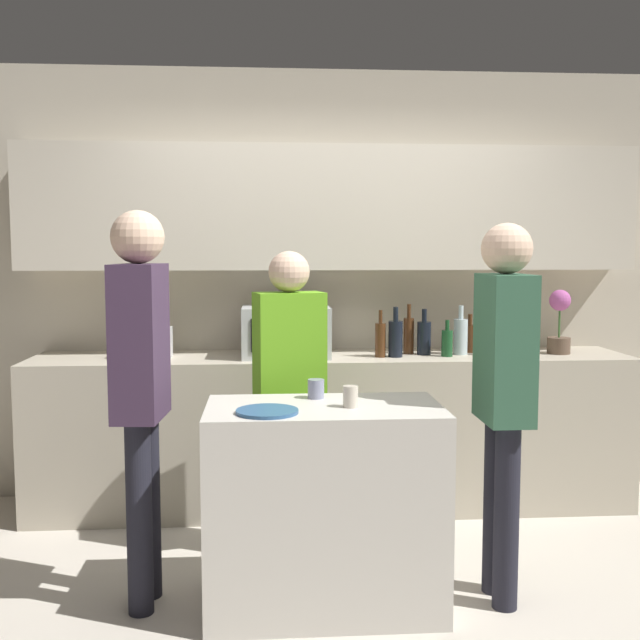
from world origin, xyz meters
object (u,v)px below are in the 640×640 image
(potted_plant, at_px, (559,322))
(plate_on_island, at_px, (267,411))
(bottle_4, at_px, (447,342))
(bottle_2, at_px, (409,335))
(bottle_6, at_px, (470,338))
(microwave, at_px, (286,332))
(bottle_5, at_px, (461,336))
(cup_0, at_px, (316,389))
(bottle_0, at_px, (380,339))
(person_center, at_px, (289,379))
(bottle_7, at_px, (495,342))
(cup_1, at_px, (351,397))
(toaster, at_px, (149,343))
(person_right, at_px, (141,372))
(bottle_3, at_px, (424,337))
(bottle_1, at_px, (395,338))
(person_left, at_px, (504,379))

(potted_plant, xyz_separation_m, plate_on_island, (-1.80, -1.40, -0.23))
(plate_on_island, bearing_deg, bottle_4, 51.00)
(bottle_2, bearing_deg, bottle_6, 4.24)
(microwave, bearing_deg, potted_plant, 0.05)
(bottle_5, bearing_deg, cup_0, -130.65)
(bottle_0, height_order, bottle_6, bottle_0)
(bottle_5, distance_m, person_center, 1.31)
(bottle_2, distance_m, bottle_7, 0.52)
(bottle_6, bearing_deg, cup_1, -122.81)
(toaster, relative_size, potted_plant, 0.66)
(potted_plant, xyz_separation_m, bottle_6, (-0.53, 0.10, -0.11))
(bottle_2, xyz_separation_m, bottle_6, (0.39, 0.03, -0.03))
(potted_plant, distance_m, person_right, 2.64)
(bottle_3, bearing_deg, person_right, -140.73)
(bottle_2, height_order, person_center, person_center)
(bottle_2, bearing_deg, bottle_1, -127.94)
(bottle_6, bearing_deg, bottle_5, -134.10)
(bottle_1, relative_size, cup_0, 3.45)
(cup_1, bearing_deg, toaster, 128.75)
(bottle_1, distance_m, person_right, 1.74)
(person_center, bearing_deg, bottle_3, -152.17)
(bottle_1, relative_size, bottle_4, 1.36)
(person_center, bearing_deg, bottle_7, -165.38)
(microwave, distance_m, bottle_3, 0.85)
(person_center, bearing_deg, bottle_2, -147.40)
(bottle_2, bearing_deg, person_center, -133.58)
(potted_plant, bearing_deg, toaster, 180.00)
(bottle_5, relative_size, cup_1, 3.25)
(bottle_1, height_order, cup_1, bottle_1)
(toaster, xyz_separation_m, cup_0, (0.92, -1.11, -0.08))
(bottle_0, xyz_separation_m, bottle_1, (0.09, 0.00, 0.01))
(bottle_1, height_order, plate_on_island, bottle_1)
(bottle_2, relative_size, person_center, 0.20)
(potted_plant, relative_size, bottle_1, 1.32)
(bottle_7, relative_size, person_left, 0.13)
(microwave, relative_size, cup_1, 5.64)
(cup_0, distance_m, person_center, 0.39)
(bottle_0, height_order, bottle_1, bottle_1)
(person_right, bearing_deg, bottle_6, 130.38)
(bottle_4, height_order, person_center, person_center)
(bottle_3, distance_m, person_center, 1.14)
(bottle_3, relative_size, cup_1, 3.03)
(bottle_3, bearing_deg, bottle_6, 13.87)
(person_left, bearing_deg, plate_on_island, 97.26)
(toaster, relative_size, person_left, 0.15)
(bottle_7, relative_size, cup_0, 2.54)
(bottle_1, bearing_deg, person_left, -77.37)
(plate_on_island, relative_size, cup_1, 2.82)
(bottle_4, bearing_deg, bottle_0, -179.76)
(bottle_2, height_order, person_right, person_right)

